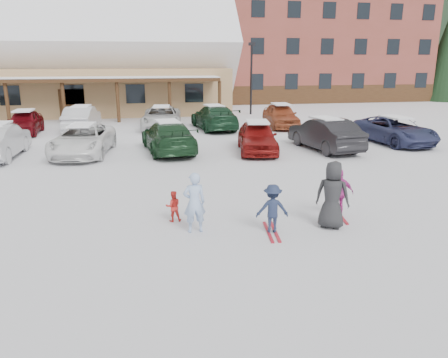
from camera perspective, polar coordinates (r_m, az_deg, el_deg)
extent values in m
plane|color=white|center=(11.70, -0.57, -6.08)|extent=(160.00, 160.00, 0.00)
cube|color=tan|center=(39.47, -21.18, 10.74)|extent=(28.00, 10.00, 3.60)
cube|color=#422814|center=(33.34, -23.26, 11.77)|extent=(25.20, 2.60, 0.25)
cube|color=white|center=(39.41, -21.72, 16.15)|extent=(29.12, 9.69, 9.69)
cube|color=brown|center=(51.93, 10.19, 17.02)|extent=(24.00, 14.00, 12.00)
cube|color=brown|center=(48.80, -7.90, 15.47)|extent=(7.00, 12.60, 9.00)
cube|color=#422814|center=(45.56, 12.96, 10.72)|extent=(24.00, 0.10, 1.80)
cylinder|color=black|center=(35.48, 3.57, 12.70)|extent=(0.16, 0.16, 5.31)
cube|color=black|center=(35.46, 3.65, 17.19)|extent=(0.50, 0.25, 0.25)
cylinder|color=black|center=(53.42, 26.68, 9.87)|extent=(0.60, 0.60, 1.32)
cylinder|color=black|center=(55.42, -2.25, 11.47)|extent=(0.60, 0.60, 1.08)
cone|color=black|center=(55.30, -2.30, 16.22)|extent=(3.96, 3.96, 8.10)
cylinder|color=black|center=(67.21, 22.33, 11.17)|extent=(0.60, 0.60, 1.38)
cone|color=black|center=(67.15, 22.85, 16.15)|extent=(5.06, 5.06, 10.35)
imported|color=#A3BFED|center=(11.04, -3.89, -3.10)|extent=(0.60, 0.42, 1.57)
imported|color=red|center=(11.94, -6.65, -3.55)|extent=(0.44, 0.35, 0.86)
imported|color=#1D2744|center=(11.10, 6.34, -3.88)|extent=(0.87, 0.57, 1.27)
cube|color=#A91826|center=(11.32, 6.24, -6.85)|extent=(0.37, 1.41, 0.03)
imported|color=#BF3092|center=(12.57, 14.80, -1.78)|extent=(0.85, 0.46, 1.37)
cube|color=#A91826|center=(12.77, 14.59, -4.65)|extent=(0.42, 1.41, 0.03)
imported|color=#272729|center=(11.62, 13.98, -2.04)|extent=(1.04, 0.95, 1.79)
imported|color=white|center=(21.18, -17.94, 4.89)|extent=(2.86, 5.27, 1.40)
imported|color=#183A1F|center=(20.97, -7.30, 5.50)|extent=(2.66, 5.27, 1.47)
imported|color=maroon|center=(20.83, 4.35, 5.50)|extent=(2.39, 4.51, 1.46)
imported|color=black|center=(21.88, 13.04, 5.74)|extent=(2.32, 4.89, 1.55)
imported|color=navy|center=(24.68, 21.39, 5.95)|extent=(2.93, 5.25, 1.39)
imported|color=maroon|center=(28.48, -24.57, 6.76)|extent=(1.78, 4.16, 1.40)
imported|color=silver|center=(28.75, -18.06, 7.56)|extent=(1.91, 4.68, 1.51)
imported|color=silver|center=(28.19, -8.14, 7.94)|extent=(2.82, 5.35, 1.44)
imported|color=#173C24|center=(27.79, -1.30, 8.06)|extent=(2.67, 5.38, 1.50)
imported|color=#A44C29|center=(28.78, 7.41, 8.20)|extent=(2.09, 4.56, 1.52)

